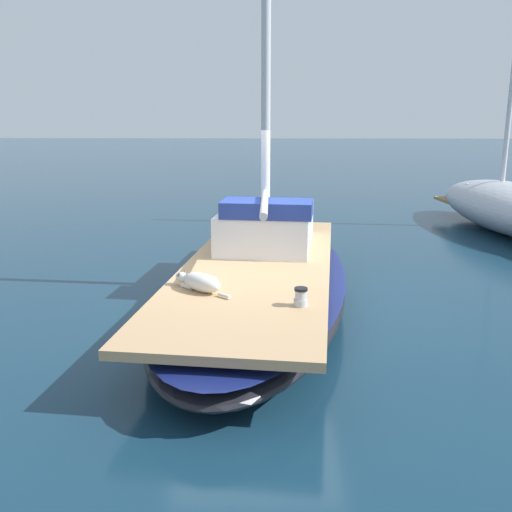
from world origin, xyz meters
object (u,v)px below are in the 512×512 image
at_px(sailboat_main, 258,285).
at_px(coiled_rope, 204,279).
at_px(deck_winch, 301,297).
at_px(dog_white, 200,282).

distance_m(sailboat_main, coiled_rope, 1.19).
xyz_separation_m(deck_winch, coiled_rope, (-1.19, 0.96, -0.08)).
xyz_separation_m(dog_white, deck_winch, (1.19, -0.55, -0.01)).
bearing_deg(deck_winch, coiled_rope, 141.08).
distance_m(sailboat_main, dog_white, 1.56).
xyz_separation_m(sailboat_main, coiled_rope, (-0.67, -0.93, 0.35)).
bearing_deg(dog_white, coiled_rope, 89.32).
height_order(sailboat_main, deck_winch, deck_winch).
xyz_separation_m(sailboat_main, dog_white, (-0.67, -1.34, 0.43)).
height_order(sailboat_main, coiled_rope, coiled_rope).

